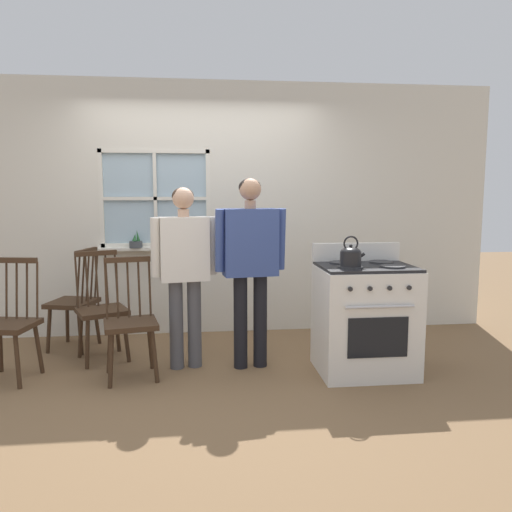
# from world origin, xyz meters

# --- Properties ---
(ground_plane) EXTENTS (16.00, 16.00, 0.00)m
(ground_plane) POSITION_xyz_m (0.00, 0.00, 0.00)
(ground_plane) COLOR brown
(wall_back) EXTENTS (6.40, 0.16, 2.70)m
(wall_back) POSITION_xyz_m (0.02, 1.40, 1.34)
(wall_back) COLOR silver
(wall_back) RESTS_ON ground_plane
(chair_by_window) EXTENTS (0.54, 0.53, 0.99)m
(chair_by_window) POSITION_xyz_m (-0.93, 0.57, 0.46)
(chair_by_window) COLOR #3D2819
(chair_by_window) RESTS_ON ground_plane
(chair_near_wall) EXTENTS (0.49, 0.48, 0.99)m
(chair_near_wall) POSITION_xyz_m (-1.59, 0.14, 0.46)
(chair_near_wall) COLOR #3D2819
(chair_near_wall) RESTS_ON ground_plane
(chair_center_cluster) EXTENTS (0.49, 0.48, 0.99)m
(chair_center_cluster) POSITION_xyz_m (-0.60, 0.08, 0.46)
(chair_center_cluster) COLOR #3D2819
(chair_center_cluster) RESTS_ON ground_plane
(chair_near_stove) EXTENTS (0.50, 0.51, 0.99)m
(chair_near_stove) POSITION_xyz_m (-1.25, 0.93, 0.46)
(chair_near_stove) COLOR #3D2819
(chair_near_stove) RESTS_ON ground_plane
(person_elderly_left) EXTENTS (0.58, 0.28, 1.57)m
(person_elderly_left) POSITION_xyz_m (-0.16, 0.27, 0.94)
(person_elderly_left) COLOR #4C4C51
(person_elderly_left) RESTS_ON ground_plane
(person_teen_center) EXTENTS (0.62, 0.27, 1.65)m
(person_teen_center) POSITION_xyz_m (0.41, 0.21, 1.00)
(person_teen_center) COLOR black
(person_teen_center) RESTS_ON ground_plane
(stove) EXTENTS (0.79, 0.68, 1.08)m
(stove) POSITION_xyz_m (1.36, -0.01, 0.47)
(stove) COLOR white
(stove) RESTS_ON ground_plane
(kettle) EXTENTS (0.21, 0.17, 0.25)m
(kettle) POSITION_xyz_m (1.19, -0.15, 1.02)
(kettle) COLOR black
(kettle) RESTS_ON stove
(potted_plant) EXTENTS (0.14, 0.14, 0.19)m
(potted_plant) POSITION_xyz_m (-0.69, 1.31, 1.01)
(potted_plant) COLOR #42474C
(potted_plant) RESTS_ON wall_back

